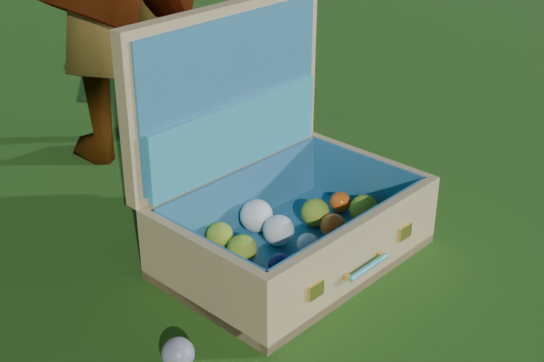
% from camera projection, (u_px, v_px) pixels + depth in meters
% --- Properties ---
extents(ground, '(60.00, 60.00, 0.00)m').
position_uv_depth(ground, '(261.00, 269.00, 1.90)').
color(ground, '#215114').
rests_on(ground, ground).
extents(stray_ball, '(0.07, 0.07, 0.07)m').
position_uv_depth(stray_ball, '(178.00, 354.00, 1.56)').
color(stray_ball, '#436BAF').
rests_on(stray_ball, ground).
extents(suitcase, '(0.69, 0.53, 0.62)m').
position_uv_depth(suitcase, '(270.00, 190.00, 1.90)').
color(suitcase, tan).
rests_on(suitcase, ground).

